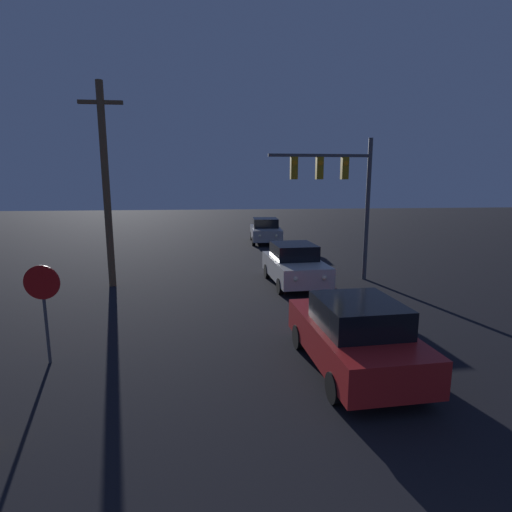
# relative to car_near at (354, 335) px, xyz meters

# --- Properties ---
(car_near) EXTENTS (2.19, 4.36, 1.68)m
(car_near) POSITION_rel_car_near_xyz_m (0.00, 0.00, 0.00)
(car_near) COLOR #B21E1E
(car_near) RESTS_ON ground_plane
(car_mid) EXTENTS (2.20, 4.37, 1.68)m
(car_mid) POSITION_rel_car_near_xyz_m (0.20, 7.66, 0.00)
(car_mid) COLOR beige
(car_mid) RESTS_ON ground_plane
(car_far) EXTENTS (2.16, 4.35, 1.68)m
(car_far) POSITION_rel_car_near_xyz_m (0.49, 19.13, 0.00)
(car_far) COLOR #99999E
(car_far) RESTS_ON ground_plane
(traffic_signal_mast) EXTENTS (4.35, 0.30, 5.97)m
(traffic_signal_mast) POSITION_rel_car_near_xyz_m (2.16, 8.20, 3.25)
(traffic_signal_mast) COLOR #4C4C51
(traffic_signal_mast) RESTS_ON ground_plane
(stop_sign) EXTENTS (0.80, 0.07, 2.36)m
(stop_sign) POSITION_rel_car_near_xyz_m (-7.00, 1.08, 0.83)
(stop_sign) COLOR #4C4C51
(stop_sign) RESTS_ON ground_plane
(utility_pole) EXTENTS (1.65, 0.28, 7.94)m
(utility_pole) POSITION_rel_car_near_xyz_m (-7.25, 8.20, 3.30)
(utility_pole) COLOR brown
(utility_pole) RESTS_ON ground_plane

